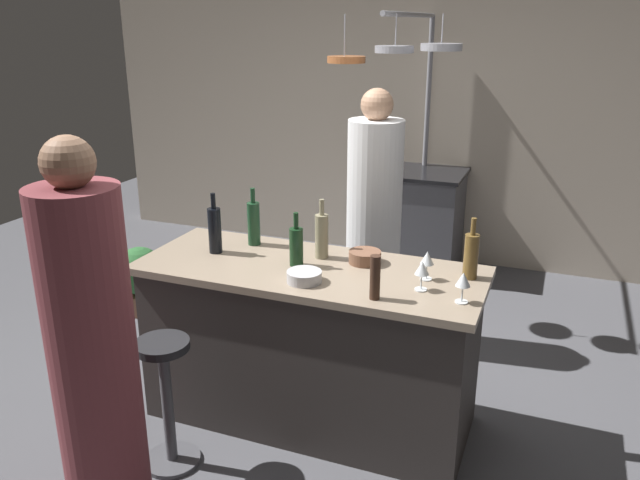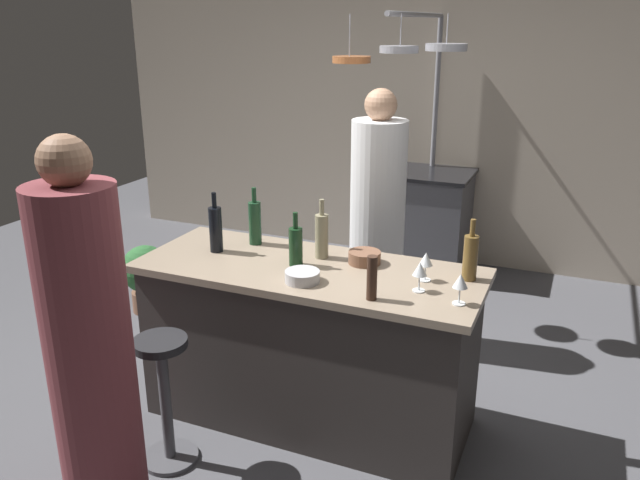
# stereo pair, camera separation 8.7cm
# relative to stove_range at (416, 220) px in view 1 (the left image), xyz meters

# --- Properties ---
(ground_plane) EXTENTS (9.00, 9.00, 0.00)m
(ground_plane) POSITION_rel_stove_range_xyz_m (0.00, -2.45, -0.45)
(ground_plane) COLOR #4C4C51
(back_wall) EXTENTS (6.40, 0.16, 2.60)m
(back_wall) POSITION_rel_stove_range_xyz_m (0.00, 0.40, 0.85)
(back_wall) COLOR #BCAD99
(back_wall) RESTS_ON ground_plane
(kitchen_island) EXTENTS (1.80, 0.72, 0.90)m
(kitchen_island) POSITION_rel_stove_range_xyz_m (0.00, -2.45, 0.01)
(kitchen_island) COLOR #332D2B
(kitchen_island) RESTS_ON ground_plane
(stove_range) EXTENTS (0.80, 0.64, 0.89)m
(stove_range) POSITION_rel_stove_range_xyz_m (0.00, 0.00, 0.00)
(stove_range) COLOR #47474C
(stove_range) RESTS_ON ground_plane
(chef) EXTENTS (0.36, 0.36, 1.71)m
(chef) POSITION_rel_stove_range_xyz_m (0.03, -1.40, 0.35)
(chef) COLOR white
(chef) RESTS_ON ground_plane
(bar_stool_left) EXTENTS (0.28, 0.28, 0.68)m
(bar_stool_left) POSITION_rel_stove_range_xyz_m (-0.50, -3.07, -0.07)
(bar_stool_left) COLOR #4C4C51
(bar_stool_left) RESTS_ON ground_plane
(guest_left) EXTENTS (0.36, 0.36, 1.71)m
(guest_left) POSITION_rel_stove_range_xyz_m (-0.56, -3.45, 0.35)
(guest_left) COLOR brown
(guest_left) RESTS_ON ground_plane
(overhead_pot_rack) EXTENTS (0.91, 1.51, 2.17)m
(overhead_pot_rack) POSITION_rel_stove_range_xyz_m (0.02, -0.64, 1.27)
(overhead_pot_rack) COLOR gray
(overhead_pot_rack) RESTS_ON ground_plane
(potted_plant) EXTENTS (0.36, 0.36, 0.52)m
(potted_plant) POSITION_rel_stove_range_xyz_m (-1.70, -1.67, -0.15)
(potted_plant) COLOR brown
(potted_plant) RESTS_ON ground_plane
(pepper_mill) EXTENTS (0.05, 0.05, 0.21)m
(pepper_mill) POSITION_rel_stove_range_xyz_m (0.43, -2.71, 0.56)
(pepper_mill) COLOR #382319
(pepper_mill) RESTS_ON kitchen_island
(wine_bottle_green) EXTENTS (0.07, 0.07, 0.33)m
(wine_bottle_green) POSITION_rel_stove_range_xyz_m (-0.43, -2.24, 0.58)
(wine_bottle_green) COLOR #193D23
(wine_bottle_green) RESTS_ON kitchen_island
(wine_bottle_dark) EXTENTS (0.07, 0.07, 0.33)m
(wine_bottle_dark) POSITION_rel_stove_range_xyz_m (-0.56, -2.43, 0.59)
(wine_bottle_dark) COLOR black
(wine_bottle_dark) RESTS_ON kitchen_island
(wine_bottle_amber) EXTENTS (0.07, 0.07, 0.31)m
(wine_bottle_amber) POSITION_rel_stove_range_xyz_m (0.79, -2.29, 0.57)
(wine_bottle_amber) COLOR brown
(wine_bottle_amber) RESTS_ON kitchen_island
(wine_bottle_red) EXTENTS (0.07, 0.07, 0.29)m
(wine_bottle_red) POSITION_rel_stove_range_xyz_m (-0.07, -2.45, 0.56)
(wine_bottle_red) COLOR #143319
(wine_bottle_red) RESTS_ON kitchen_island
(wine_bottle_white) EXTENTS (0.07, 0.07, 0.32)m
(wine_bottle_white) POSITION_rel_stove_range_xyz_m (0.01, -2.29, 0.58)
(wine_bottle_white) COLOR gray
(wine_bottle_white) RESTS_ON kitchen_island
(wine_glass_near_right_guest) EXTENTS (0.07, 0.07, 0.15)m
(wine_glass_near_right_guest) POSITION_rel_stove_range_xyz_m (0.60, -2.39, 0.56)
(wine_glass_near_right_guest) COLOR silver
(wine_glass_near_right_guest) RESTS_ON kitchen_island
(wine_glass_near_left_guest) EXTENTS (0.07, 0.07, 0.15)m
(wine_glass_near_left_guest) POSITION_rel_stove_range_xyz_m (0.60, -2.53, 0.56)
(wine_glass_near_left_guest) COLOR silver
(wine_glass_near_left_guest) RESTS_ON kitchen_island
(wine_glass_by_chef) EXTENTS (0.07, 0.07, 0.15)m
(wine_glass_by_chef) POSITION_rel_stove_range_xyz_m (0.81, -2.60, 0.56)
(wine_glass_by_chef) COLOR silver
(wine_glass_by_chef) RESTS_ON kitchen_island
(mixing_bowl_wooden) EXTENTS (0.17, 0.17, 0.07)m
(mixing_bowl_wooden) POSITION_rel_stove_range_xyz_m (0.25, -2.29, 0.49)
(mixing_bowl_wooden) COLOR brown
(mixing_bowl_wooden) RESTS_ON kitchen_island
(mixing_bowl_steel) EXTENTS (0.17, 0.17, 0.06)m
(mixing_bowl_steel) POSITION_rel_stove_range_xyz_m (0.05, -2.64, 0.48)
(mixing_bowl_steel) COLOR #B7B7BC
(mixing_bowl_steel) RESTS_ON kitchen_island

